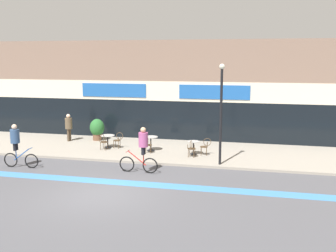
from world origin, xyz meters
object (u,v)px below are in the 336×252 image
bistro_table_0 (108,139)px  cyclist_1 (142,147)px  cafe_chair_0_side (118,139)px  bistro_table_2 (193,145)px  cafe_chair_0_near (103,141)px  pedestrian_near_end (69,125)px  planter_pot (97,129)px  bistro_table_1 (151,141)px  cyclist_0 (17,143)px  cafe_chair_1_near (148,144)px  cafe_chair_2_side (205,145)px  lamp_post (221,107)px  cafe_chair_2_near (191,147)px

bistro_table_0 → cyclist_1: (3.19, -3.92, 0.55)m
cafe_chair_0_side → bistro_table_2: bearing=174.0°
cafe_chair_0_near → pedestrian_near_end: size_ratio=0.54×
bistro_table_2 → cyclist_1: cyclist_1 is taller
cafe_chair_0_near → planter_pot: (-1.36, 2.39, 0.19)m
bistro_table_1 → cyclist_0: cyclist_0 is taller
bistro_table_0 → cafe_chair_1_near: (2.59, -0.81, 0.01)m
cafe_chair_2_side → cyclist_1: 4.23m
bistro_table_0 → bistro_table_2: size_ratio=1.12×
planter_pot → bistro_table_2: bearing=-19.6°
bistro_table_2 → lamp_post: size_ratio=0.15×
cafe_chair_0_near → pedestrian_near_end: (-2.94, 1.77, 0.47)m
cafe_chair_2_side → bistro_table_1: bearing=-11.0°
bistro_table_0 → cafe_chair_2_near: (4.98, -1.13, 0.01)m
cafe_chair_0_near → cafe_chair_1_near: 2.60m
bistro_table_0 → cafe_chair_0_side: 0.63m
cafe_chair_2_near → cyclist_0: size_ratio=0.43×
bistro_table_0 → bistro_table_1: size_ratio=1.02×
cafe_chair_2_side → cafe_chair_1_near: bearing=0.7°
cafe_chair_0_near → lamp_post: lamp_post is taller
bistro_table_0 → bistro_table_1: (2.58, -0.18, 0.05)m
bistro_table_1 → cafe_chair_0_side: bearing=174.7°
bistro_table_1 → bistro_table_0: bearing=176.0°
planter_pot → cyclist_1: bearing=-51.3°
bistro_table_1 → cyclist_0: (-5.40, -4.21, 0.50)m
bistro_table_1 → cyclist_0: bearing=-142.1°
bistro_table_0 → cyclist_0: (-2.82, -4.39, 0.55)m
cafe_chair_1_near → cyclist_0: cyclist_0 is taller
pedestrian_near_end → bistro_table_1: bearing=-4.7°
cafe_chair_2_near → lamp_post: 2.92m
cafe_chair_0_near → cafe_chair_2_side: 5.63m
cafe_chair_2_near → cafe_chair_2_side: 0.89m
bistro_table_1 → pedestrian_near_end: bearing=166.5°
lamp_post → bistro_table_1: bearing=153.5°
cafe_chair_2_near → cyclist_1: (-1.80, -2.79, 0.55)m
cafe_chair_2_side → lamp_post: lamp_post is taller
cafe_chair_2_side → cyclist_0: 9.31m
bistro_table_2 → pedestrian_near_end: size_ratio=0.42×
cafe_chair_0_near → cafe_chair_2_near: (5.00, -0.50, 0.00)m
planter_pot → cafe_chair_0_side: bearing=-41.5°
cafe_chair_2_near → cafe_chair_2_side: (0.63, 0.63, 0.00)m
bistro_table_0 → bistro_table_1: bearing=-4.0°
cyclist_0 → bistro_table_0: bearing=54.8°
bistro_table_0 → cyclist_0: size_ratio=0.38×
planter_pot → cyclist_1: size_ratio=0.63×
bistro_table_1 → bistro_table_2: bistro_table_1 is taller
cafe_chair_1_near → cyclist_0: bearing=117.5°
bistro_table_2 → planter_pot: bearing=160.4°
bistro_table_0 → cyclist_1: cyclist_1 is taller
bistro_table_0 → cafe_chair_1_near: bearing=-17.3°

